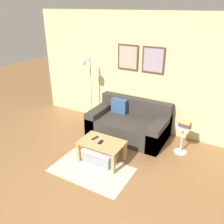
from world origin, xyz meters
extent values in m
plane|color=olive|center=(0.00, 0.00, 0.00)|extent=(16.00, 16.00, 0.00)
cube|color=beige|center=(0.00, 2.92, 1.27)|extent=(5.60, 0.06, 2.55)
cube|color=#513823|center=(-0.44, 2.88, 1.61)|extent=(0.49, 0.02, 0.54)
cube|color=#ADA38E|center=(-0.44, 2.87, 1.61)|extent=(0.42, 0.01, 0.47)
cube|color=#513823|center=(0.13, 2.88, 1.61)|extent=(0.49, 0.02, 0.54)
cube|color=#A393A8|center=(0.13, 2.87, 1.61)|extent=(0.42, 0.01, 0.47)
cube|color=beige|center=(-0.19, 0.99, 0.00)|extent=(1.38, 0.85, 0.01)
cube|color=#38332D|center=(-0.16, 2.37, 0.21)|extent=(1.65, 0.95, 0.41)
cube|color=#38332D|center=(-0.16, 2.75, 0.58)|extent=(1.65, 0.20, 0.35)
cube|color=#38332D|center=(-0.86, 2.37, 0.27)|extent=(0.24, 0.95, 0.53)
cube|color=#38332D|center=(0.55, 2.37, 0.27)|extent=(0.24, 0.95, 0.53)
cube|color=#335684|center=(-0.49, 2.58, 0.57)|extent=(0.36, 0.14, 0.32)
cube|color=tan|center=(-0.17, 1.31, 0.39)|extent=(0.80, 0.52, 0.02)
cube|color=tan|center=(-0.54, 1.09, 0.19)|extent=(0.06, 0.06, 0.38)
cube|color=tan|center=(0.19, 1.09, 0.19)|extent=(0.06, 0.06, 0.38)
cube|color=tan|center=(-0.54, 1.54, 0.19)|extent=(0.06, 0.06, 0.38)
cube|color=tan|center=(0.19, 1.54, 0.19)|extent=(0.06, 0.06, 0.38)
cube|color=gray|center=(-0.20, 1.29, 0.12)|extent=(0.56, 0.36, 0.23)
cube|color=silver|center=(-0.20, 1.29, 0.24)|extent=(0.59, 0.39, 0.02)
cylinder|color=silver|center=(-1.26, 2.60, 0.01)|extent=(0.25, 0.25, 0.02)
cylinder|color=silver|center=(-1.26, 2.60, 0.78)|extent=(0.03, 0.03, 1.52)
cylinder|color=silver|center=(-1.26, 2.45, 1.54)|extent=(0.02, 0.30, 0.02)
cylinder|color=white|center=(-1.26, 2.30, 1.51)|extent=(0.17, 0.17, 0.09)
cylinder|color=silver|center=(1.02, 2.30, 0.01)|extent=(0.25, 0.25, 0.01)
cylinder|color=silver|center=(1.02, 2.30, 0.28)|extent=(0.04, 0.04, 0.53)
cylinder|color=silver|center=(1.02, 2.30, 0.55)|extent=(0.30, 0.30, 0.02)
cube|color=#D18438|center=(1.04, 2.32, 0.57)|extent=(0.18, 0.15, 0.02)
cube|color=#4C4C51|center=(1.05, 2.30, 0.59)|extent=(0.21, 0.15, 0.02)
cube|color=#335199|center=(1.04, 2.31, 0.62)|extent=(0.22, 0.13, 0.03)
cube|color=#B73333|center=(1.04, 2.30, 0.64)|extent=(0.22, 0.14, 0.02)
cube|color=#D8C666|center=(1.04, 2.30, 0.66)|extent=(0.23, 0.17, 0.02)
cube|color=#232328|center=(-0.34, 1.36, 0.41)|extent=(0.07, 0.16, 0.02)
cube|color=black|center=(-0.18, 1.29, 0.41)|extent=(0.08, 0.15, 0.01)
camera|label=1|loc=(1.78, -1.77, 2.65)|focal=38.00mm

